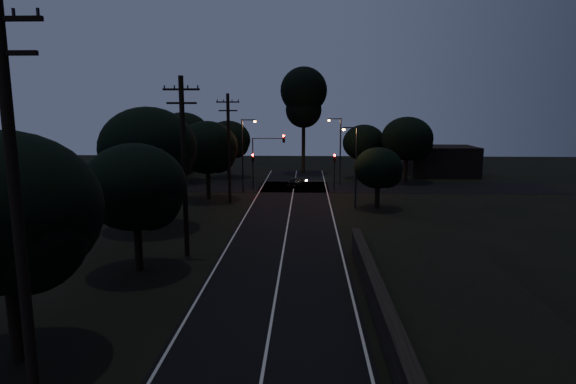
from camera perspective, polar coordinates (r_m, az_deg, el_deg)
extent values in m
cube|color=black|center=(37.01, -0.12, -4.33)|extent=(8.00, 70.00, 0.02)
cube|color=black|center=(56.60, 0.71, 0.62)|extent=(60.00, 8.00, 0.02)
cube|color=beige|center=(37.01, -0.12, -4.31)|extent=(0.12, 70.00, 0.01)
cube|color=beige|center=(37.34, -5.90, -4.23)|extent=(0.12, 70.00, 0.01)
cube|color=beige|center=(37.05, 5.70, -4.34)|extent=(0.12, 70.00, 0.01)
cube|color=black|center=(19.05, 11.92, -16.25)|extent=(0.40, 26.00, 1.50)
cube|color=black|center=(18.71, 12.01, -14.05)|extent=(0.55, 26.00, 0.10)
cube|color=black|center=(19.95, 21.97, -16.00)|extent=(6.50, 26.00, 1.20)
cylinder|color=black|center=(14.35, -29.32, -3.75)|extent=(0.30, 0.30, 12.00)
cube|color=black|center=(14.08, -30.86, 13.96)|extent=(1.80, 0.12, 0.12)
cylinder|color=black|center=(30.02, -12.22, 2.79)|extent=(0.30, 0.30, 11.00)
cube|color=black|center=(29.83, -12.55, 11.79)|extent=(2.20, 0.12, 0.12)
cube|color=black|center=(29.81, -12.49, 10.25)|extent=(1.80, 0.12, 0.12)
cylinder|color=black|center=(46.62, -7.03, 5.06)|extent=(0.30, 0.30, 10.50)
cube|color=black|center=(46.47, -7.15, 10.54)|extent=(2.20, 0.12, 0.12)
cube|color=black|center=(46.46, -7.12, 9.55)|extent=(1.80, 0.12, 0.12)
cylinder|color=black|center=(20.44, -29.66, -13.10)|extent=(0.44, 0.44, 3.08)
ellipsoid|color=black|center=(19.32, -30.67, -1.98)|extent=(6.62, 6.62, 5.63)
sphere|color=black|center=(18.30, -28.55, -4.52)|extent=(3.97, 3.97, 3.97)
cylinder|color=black|center=(28.60, -17.32, -6.29)|extent=(0.44, 0.44, 2.68)
ellipsoid|color=black|center=(27.87, -17.68, 0.59)|extent=(5.68, 5.68, 4.83)
sphere|color=black|center=(27.10, -16.04, -0.80)|extent=(3.41, 3.41, 3.41)
cylinder|color=black|center=(38.52, -15.93, -1.58)|extent=(0.44, 0.44, 3.39)
ellipsoid|color=black|center=(37.92, -16.25, 5.00)|extent=(7.31, 7.31, 6.22)
sphere|color=black|center=(36.90, -14.66, 3.81)|extent=(4.39, 4.39, 4.39)
cylinder|color=black|center=(49.47, -9.43, 0.85)|extent=(0.44, 0.44, 2.92)
ellipsoid|color=black|center=(49.03, -9.55, 5.23)|extent=(6.22, 6.22, 5.29)
sphere|color=black|center=(48.27, -8.41, 4.45)|extent=(3.73, 3.73, 3.73)
cylinder|color=black|center=(65.16, -7.04, 2.98)|extent=(0.44, 0.44, 2.78)
ellipsoid|color=black|center=(64.84, -7.11, 6.16)|extent=(5.96, 5.96, 5.06)
sphere|color=black|center=(64.13, -6.26, 5.61)|extent=(3.57, 3.57, 3.57)
cylinder|color=black|center=(62.27, -12.19, 2.73)|extent=(0.44, 0.44, 3.23)
ellipsoid|color=black|center=(61.91, -12.33, 6.56)|extent=(6.80, 6.80, 5.78)
sphere|color=black|center=(61.01, -11.38, 5.90)|extent=(4.08, 4.08, 4.08)
cylinder|color=black|center=(64.77, 8.90, 2.81)|extent=(0.44, 0.44, 2.59)
ellipsoid|color=black|center=(64.45, 8.98, 5.80)|extent=(5.57, 5.57, 4.74)
sphere|color=black|center=(64.06, 9.89, 5.25)|extent=(3.34, 3.34, 3.34)
cylinder|color=black|center=(62.59, 13.77, 2.60)|extent=(0.44, 0.44, 3.00)
ellipsoid|color=black|center=(62.24, 13.92, 6.16)|extent=(6.40, 6.40, 5.44)
sphere|color=black|center=(61.89, 15.03, 5.50)|extent=(3.84, 3.84, 3.84)
cylinder|color=black|center=(45.06, 10.52, -0.59)|extent=(0.44, 0.44, 2.09)
ellipsoid|color=black|center=(44.66, 10.63, 2.82)|extent=(4.43, 4.43, 3.77)
sphere|color=black|center=(44.40, 11.69, 2.17)|extent=(2.66, 2.66, 2.66)
cylinder|color=black|center=(69.04, 1.84, 5.69)|extent=(0.50, 0.50, 8.20)
sphere|color=black|center=(68.91, 1.88, 11.95)|extent=(6.56, 6.56, 6.56)
sphere|color=black|center=(68.86, 1.86, 9.71)|extent=(5.07, 5.07, 5.07)
cube|color=black|center=(69.61, -15.78, 3.79)|extent=(10.00, 8.00, 4.40)
cube|color=black|center=(69.73, 17.66, 3.54)|extent=(9.00, 7.00, 4.00)
cylinder|color=black|center=(54.71, -4.17, 1.96)|extent=(0.12, 0.12, 3.20)
cube|color=black|center=(54.47, -4.19, 4.09)|extent=(0.28, 0.22, 0.90)
sphere|color=#FF0705|center=(54.31, -4.21, 4.39)|extent=(0.22, 0.22, 0.22)
cylinder|color=black|center=(54.46, 5.50, 1.90)|extent=(0.12, 0.12, 3.20)
cube|color=black|center=(54.22, 5.54, 4.05)|extent=(0.28, 0.22, 0.90)
sphere|color=#FF0705|center=(54.06, 5.55, 4.35)|extent=(0.22, 0.22, 0.22)
cylinder|color=black|center=(54.59, -4.18, 2.89)|extent=(0.12, 0.12, 5.00)
cube|color=black|center=(54.02, -0.51, 6.36)|extent=(0.28, 0.22, 0.90)
sphere|color=#FF0705|center=(53.87, -0.51, 6.67)|extent=(0.22, 0.22, 0.22)
cube|color=black|center=(54.13, -2.37, 6.36)|extent=(3.50, 0.08, 0.08)
cylinder|color=black|center=(52.57, -5.42, 4.25)|extent=(0.16, 0.16, 8.00)
cube|color=black|center=(52.25, -4.72, 8.52)|extent=(1.40, 0.10, 0.10)
cube|color=black|center=(52.17, -3.95, 8.47)|extent=(0.35, 0.22, 0.12)
sphere|color=orange|center=(52.17, -3.94, 8.36)|extent=(0.26, 0.26, 0.26)
cylinder|color=black|center=(58.22, 6.21, 4.78)|extent=(0.16, 0.16, 8.00)
cube|color=black|center=(57.96, 5.58, 8.63)|extent=(1.40, 0.10, 0.10)
cube|color=black|center=(57.93, 4.88, 8.59)|extent=(0.35, 0.22, 0.12)
sphere|color=orange|center=(57.93, 4.88, 8.49)|extent=(0.26, 0.26, 0.26)
cylinder|color=black|center=(44.41, 8.07, 2.86)|extent=(0.16, 0.16, 7.50)
cube|color=black|center=(44.06, 7.41, 7.58)|extent=(1.20, 0.10, 0.10)
cube|color=black|center=(44.02, 6.62, 7.53)|extent=(0.35, 0.22, 0.12)
sphere|color=orange|center=(44.02, 6.62, 7.40)|extent=(0.26, 0.26, 0.26)
imported|color=black|center=(56.63, 1.03, 1.20)|extent=(2.52, 3.65, 1.15)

